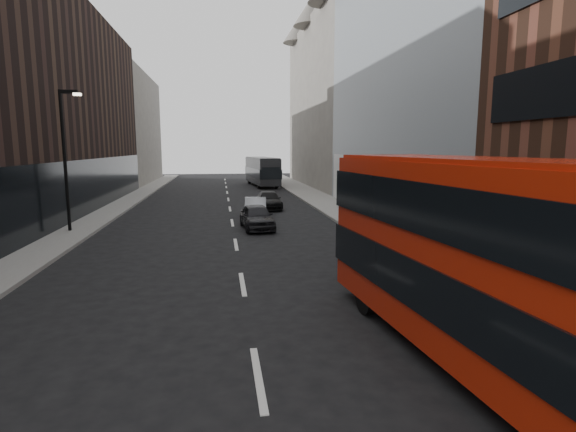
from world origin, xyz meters
name	(u,v)px	position (x,y,z in m)	size (l,w,h in m)	color
sidewalk_right	(336,208)	(7.50, 25.00, 0.07)	(3.00, 80.00, 0.15)	slate
sidewalk_left	(109,212)	(-8.00, 25.00, 0.07)	(2.00, 80.00, 0.15)	slate
building_modern_block	(418,55)	(11.47, 21.00, 9.90)	(5.03, 22.00, 20.00)	#ADB3B8
building_victorian	(328,99)	(11.38, 44.00, 9.66)	(6.50, 24.00, 21.00)	slate
building_left_mid	(70,111)	(-11.50, 30.00, 7.00)	(5.00, 24.00, 14.00)	black
building_left_far	(129,130)	(-11.50, 52.00, 6.50)	(5.00, 20.00, 13.00)	slate
street_lamp	(66,151)	(-8.22, 18.00, 4.18)	(1.06, 0.22, 7.00)	black
red_bus	(486,255)	(4.40, 1.76, 2.30)	(3.35, 10.42, 4.15)	#B11E0A
grey_bus	(262,171)	(4.08, 45.00, 1.73)	(3.29, 10.16, 3.24)	black
car_a	(257,217)	(1.27, 17.85, 0.66)	(1.57, 3.90, 1.33)	black
car_b	(255,208)	(1.50, 21.79, 0.62)	(1.31, 3.77, 1.24)	gray
car_c	(269,200)	(2.77, 25.78, 0.61)	(1.70, 4.19, 1.22)	black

